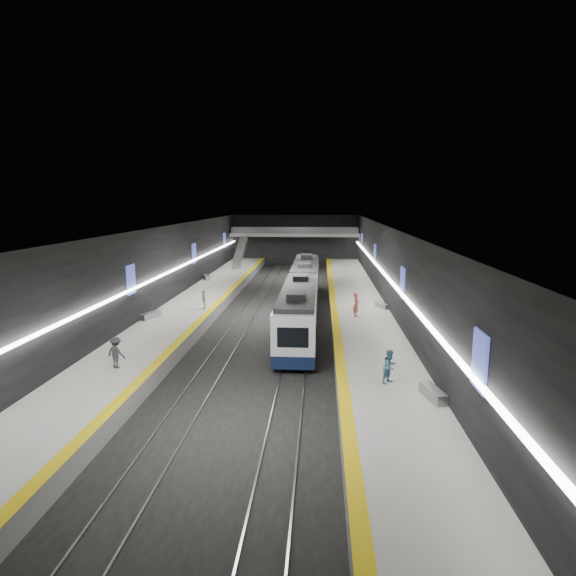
# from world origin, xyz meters

# --- Properties ---
(ground) EXTENTS (70.00, 70.00, 0.00)m
(ground) POSITION_xyz_m (0.00, 0.00, 0.00)
(ground) COLOR black
(ground) RESTS_ON ground
(ceiling) EXTENTS (20.00, 70.00, 0.04)m
(ceiling) POSITION_xyz_m (0.00, 0.00, 8.00)
(ceiling) COLOR beige
(ceiling) RESTS_ON wall_left
(wall_left) EXTENTS (0.04, 70.00, 8.00)m
(wall_left) POSITION_xyz_m (-10.00, 0.00, 4.00)
(wall_left) COLOR black
(wall_left) RESTS_ON ground
(wall_right) EXTENTS (0.04, 70.00, 8.00)m
(wall_right) POSITION_xyz_m (10.00, 0.00, 4.00)
(wall_right) COLOR black
(wall_right) RESTS_ON ground
(wall_back) EXTENTS (20.00, 0.04, 8.00)m
(wall_back) POSITION_xyz_m (0.00, 35.00, 4.00)
(wall_back) COLOR black
(wall_back) RESTS_ON ground
(wall_front) EXTENTS (20.00, 0.04, 8.00)m
(wall_front) POSITION_xyz_m (0.00, -35.00, 4.00)
(wall_front) COLOR black
(wall_front) RESTS_ON ground
(platform_left) EXTENTS (5.00, 70.00, 1.00)m
(platform_left) POSITION_xyz_m (-7.50, 0.00, 0.50)
(platform_left) COLOR slate
(platform_left) RESTS_ON ground
(tile_surface_left) EXTENTS (5.00, 70.00, 0.02)m
(tile_surface_left) POSITION_xyz_m (-7.50, 0.00, 1.01)
(tile_surface_left) COLOR #ABAAA5
(tile_surface_left) RESTS_ON platform_left
(tactile_strip_left) EXTENTS (0.60, 70.00, 0.02)m
(tactile_strip_left) POSITION_xyz_m (-5.30, 0.00, 1.02)
(tactile_strip_left) COLOR yellow
(tactile_strip_left) RESTS_ON platform_left
(platform_right) EXTENTS (5.00, 70.00, 1.00)m
(platform_right) POSITION_xyz_m (7.50, 0.00, 0.50)
(platform_right) COLOR slate
(platform_right) RESTS_ON ground
(tile_surface_right) EXTENTS (5.00, 70.00, 0.02)m
(tile_surface_right) POSITION_xyz_m (7.50, 0.00, 1.01)
(tile_surface_right) COLOR #ABAAA5
(tile_surface_right) RESTS_ON platform_right
(tactile_strip_right) EXTENTS (0.60, 70.00, 0.02)m
(tactile_strip_right) POSITION_xyz_m (5.30, 0.00, 1.02)
(tactile_strip_right) COLOR yellow
(tactile_strip_right) RESTS_ON platform_right
(rails) EXTENTS (6.52, 70.00, 0.12)m
(rails) POSITION_xyz_m (-0.00, 0.00, 0.06)
(rails) COLOR gray
(rails) RESTS_ON ground
(train) EXTENTS (2.69, 30.05, 3.60)m
(train) POSITION_xyz_m (2.50, -0.03, 2.20)
(train) COLOR #0F1A39
(train) RESTS_ON ground
(ad_posters) EXTENTS (19.94, 53.50, 2.20)m
(ad_posters) POSITION_xyz_m (-0.00, 1.00, 4.50)
(ad_posters) COLOR #4455CC
(ad_posters) RESTS_ON wall_left
(cove_light_left) EXTENTS (0.25, 68.60, 0.12)m
(cove_light_left) POSITION_xyz_m (-9.80, 0.00, 3.80)
(cove_light_left) COLOR white
(cove_light_left) RESTS_ON wall_left
(cove_light_right) EXTENTS (0.25, 68.60, 0.12)m
(cove_light_right) POSITION_xyz_m (9.80, 0.00, 3.80)
(cove_light_right) COLOR white
(cove_light_right) RESTS_ON wall_right
(mezzanine_bridge) EXTENTS (20.00, 3.00, 1.50)m
(mezzanine_bridge) POSITION_xyz_m (0.00, 32.93, 5.04)
(mezzanine_bridge) COLOR gray
(mezzanine_bridge) RESTS_ON wall_left
(escalator) EXTENTS (1.20, 7.50, 3.92)m
(escalator) POSITION_xyz_m (-7.50, 26.00, 2.90)
(escalator) COLOR #99999E
(escalator) RESTS_ON platform_left
(bench_left_near) EXTENTS (1.25, 2.02, 0.48)m
(bench_left_near) POSITION_xyz_m (-9.40, -5.76, 1.24)
(bench_left_near) COLOR #99999E
(bench_left_near) RESTS_ON platform_left
(bench_left_far) EXTENTS (1.30, 2.01, 0.48)m
(bench_left_far) POSITION_xyz_m (-9.50, 13.57, 1.24)
(bench_left_far) COLOR #99999E
(bench_left_far) RESTS_ON platform_left
(bench_right_near) EXTENTS (0.98, 2.11, 0.50)m
(bench_right_near) POSITION_xyz_m (9.50, -20.23, 1.25)
(bench_right_near) COLOR #99999E
(bench_right_near) RESTS_ON platform_right
(bench_right_far) EXTENTS (1.14, 1.74, 0.42)m
(bench_right_far) POSITION_xyz_m (9.50, -0.71, 1.21)
(bench_right_far) COLOR #99999E
(bench_right_far) RESTS_ON platform_right
(passenger_right_a) EXTENTS (0.69, 0.83, 1.95)m
(passenger_right_a) POSITION_xyz_m (6.99, -4.08, 1.98)
(passenger_right_a) COLOR #D3544E
(passenger_right_a) RESTS_ON platform_right
(passenger_right_b) EXTENTS (1.07, 1.07, 1.75)m
(passenger_right_b) POSITION_xyz_m (7.69, -18.41, 1.88)
(passenger_right_b) COLOR teal
(passenger_right_b) RESTS_ON platform_right
(passenger_left_a) EXTENTS (0.49, 1.00, 1.65)m
(passenger_left_a) POSITION_xyz_m (-5.92, -2.19, 1.83)
(passenger_left_a) COLOR beige
(passenger_left_a) RESTS_ON platform_left
(passenger_left_b) EXTENTS (1.31, 1.01, 1.78)m
(passenger_left_b) POSITION_xyz_m (-7.27, -17.18, 1.89)
(passenger_left_b) COLOR #38383E
(passenger_left_b) RESTS_ON platform_left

